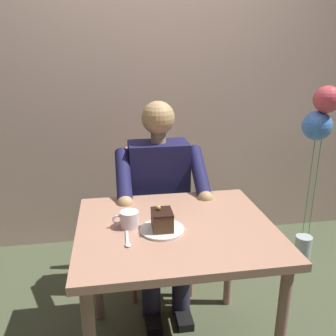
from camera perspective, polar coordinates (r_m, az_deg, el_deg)
cafe_rear_panel at (r=2.79m, az=-3.83°, el=17.98°), size 6.40×0.12×3.00m
dining_table at (r=1.70m, az=1.27°, el=-12.26°), size 0.91×0.78×0.74m
chair at (r=2.36m, az=-1.79°, el=-6.77°), size 0.42×0.42×0.92m
seated_person at (r=2.15m, az=-1.22°, el=-5.28°), size 0.53×0.58×1.24m
dessert_plate at (r=1.61m, az=-0.96°, el=-9.93°), size 0.20×0.20×0.01m
cake_slice at (r=1.58m, az=-0.97°, el=-8.39°), size 0.09×0.11×0.11m
coffee_cup at (r=1.63m, az=-6.33°, el=-8.22°), size 0.12×0.09×0.08m
dessert_spoon at (r=1.53m, az=-6.56°, el=-11.70°), size 0.03×0.14×0.01m
balloon_display at (r=2.64m, az=23.06°, el=3.98°), size 0.22×0.24×1.30m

